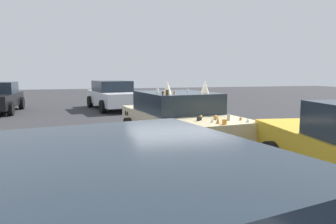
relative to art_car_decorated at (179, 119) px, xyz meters
The scene contains 3 objects.
ground_plane 0.71m from the art_car_decorated, behind, with size 60.00×60.00×0.00m, color #2D2D30.
art_car_decorated is the anchor object (origin of this frame).
parked_sedan_far_left 8.81m from the art_car_decorated, ahead, with size 4.65×2.60×1.46m.
Camera 1 is at (-7.49, 2.39, 1.88)m, focal length 33.58 mm.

